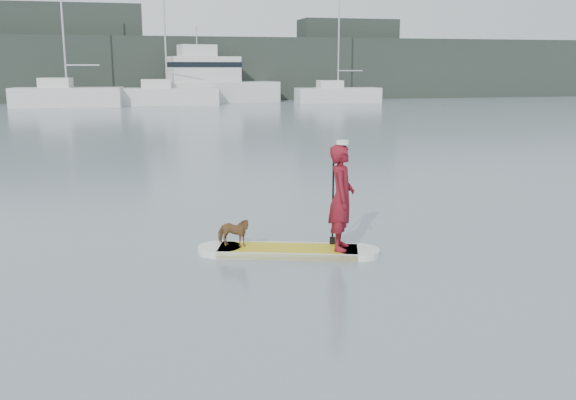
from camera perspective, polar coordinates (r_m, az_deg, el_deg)
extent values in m
plane|color=slate|center=(12.94, 6.88, -3.19)|extent=(140.00, 140.00, 0.00)
cube|color=gold|center=(11.62, 0.00, -4.54)|extent=(2.62, 1.53, 0.12)
cylinder|color=silver|center=(11.77, -6.10, -4.39)|extent=(0.80, 0.80, 0.12)
cylinder|color=silver|center=(11.60, 6.19, -4.64)|extent=(0.80, 0.80, 0.12)
cube|color=silver|center=(11.97, 0.13, -4.04)|extent=(2.40, 0.83, 0.12)
cube|color=silver|center=(11.26, -0.14, -5.07)|extent=(2.40, 0.83, 0.12)
imported|color=maroon|center=(11.34, 4.78, 0.23)|extent=(0.67, 0.80, 1.88)
cylinder|color=silver|center=(11.19, 4.87, 5.13)|extent=(0.22, 0.22, 0.07)
imported|color=#54371D|center=(11.64, -4.90, -2.87)|extent=(0.70, 0.56, 0.54)
cylinder|color=black|center=(11.64, 4.02, 0.23)|extent=(0.12, 0.29, 1.89)
cube|color=black|center=(11.85, 3.96, -4.04)|extent=(0.10, 0.05, 0.32)
cube|color=silver|center=(56.05, -19.00, 8.63)|extent=(8.99, 3.84, 1.57)
cube|color=silver|center=(56.18, -19.96, 9.78)|extent=(2.65, 2.29, 0.78)
cylinder|color=#B7B7BC|center=(56.11, -19.44, 15.02)|extent=(0.16, 0.16, 10.96)
cylinder|color=#B7B7BC|center=(55.74, -17.80, 11.35)|extent=(2.68, 0.40, 0.11)
cube|color=silver|center=(56.46, -10.68, 9.03)|extent=(8.90, 3.45, 1.45)
cube|color=silver|center=(56.46, -11.61, 10.10)|extent=(2.59, 2.09, 0.73)
cylinder|color=#B7B7BC|center=(56.52, -10.93, 15.44)|extent=(0.15, 0.15, 11.19)
cylinder|color=#B7B7BC|center=(56.38, -9.48, 11.49)|extent=(2.49, 0.32, 0.10)
cube|color=silver|center=(59.41, 4.45, 9.27)|extent=(7.69, 2.68, 1.34)
cube|color=silver|center=(59.16, 3.75, 10.24)|extent=(2.18, 1.79, 0.67)
cylinder|color=#B7B7BC|center=(59.42, 4.54, 14.61)|extent=(0.13, 0.13, 9.73)
cylinder|color=#B7B7BC|center=(59.69, 5.56, 11.37)|extent=(2.29, 0.16, 0.10)
cube|color=silver|center=(59.78, -6.41, 9.50)|extent=(11.78, 5.59, 1.85)
cube|color=silver|center=(59.38, -7.51, 11.44)|extent=(6.64, 3.94, 2.26)
cube|color=silver|center=(59.23, -8.09, 13.02)|extent=(3.48, 2.49, 1.03)
cube|color=black|center=(59.38, -7.52, 11.84)|extent=(6.77, 4.03, 0.46)
cylinder|color=#B7B7BC|center=(59.27, -8.13, 14.31)|extent=(0.10, 0.10, 1.65)
cube|color=black|center=(64.83, -9.98, 11.41)|extent=(90.00, 6.00, 6.00)
cube|color=black|center=(65.92, -18.99, 12.27)|extent=(14.00, 4.00, 9.00)
cube|color=black|center=(69.41, 5.28, 12.38)|extent=(10.00, 4.00, 8.00)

